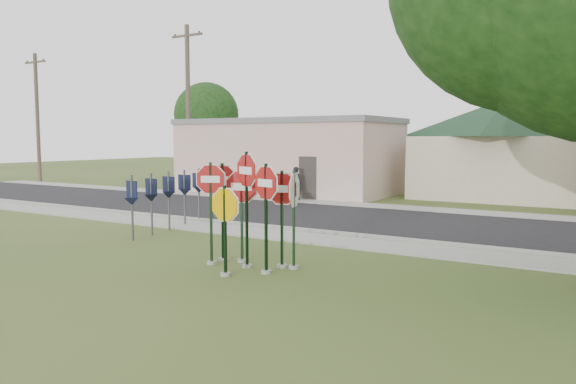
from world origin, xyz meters
The scene contains 20 objects.
ground centered at (0.00, 0.00, 0.00)m, with size 120.00×120.00×0.00m, color #34501E.
sidewalk_near centered at (0.00, 5.50, 0.03)m, with size 60.00×1.60×0.06m, color gray.
road centered at (0.00, 10.00, 0.02)m, with size 60.00×7.00×0.04m, color black.
sidewalk_far centered at (0.00, 14.30, 0.03)m, with size 60.00×1.60×0.06m, color gray.
curb centered at (0.00, 6.50, 0.07)m, with size 60.00×0.20×0.14m, color gray.
stop_sign_center centered at (0.07, 1.39, 1.85)m, with size 1.06×0.41×2.90m.
stop_sign_yellow centered at (0.14, 0.47, 1.29)m, with size 1.09×0.24×2.16m.
stop_sign_left centered at (-0.88, 1.22, 1.62)m, with size 0.93×0.46×2.62m.
stop_sign_right centered at (0.80, 1.14, 1.65)m, with size 1.06×0.33×2.64m.
stop_sign_back_right centered at (0.79, 1.82, 1.51)m, with size 1.05×0.29×2.45m.
stop_sign_back_left centered at (-0.38, 1.82, 1.54)m, with size 1.09×0.40×2.48m.
stop_sign_far_right centered at (1.10, 1.87, 1.52)m, with size 0.29×1.09×2.45m.
stop_sign_far_left centered at (-0.87, 1.67, 1.60)m, with size 0.47×0.94×2.58m.
route_sign_row centered at (-5.40, 4.50, 1.22)m, with size 1.43×4.63×2.00m.
building_stucco centered at (-9.00, 18.00, 2.15)m, with size 12.20×6.20×4.20m.
building_house centered at (2.00, 22.00, 3.65)m, with size 11.60×11.60×6.20m.
utility_pole_near centered at (-14.00, 15.20, 4.97)m, with size 2.20×0.26×9.50m.
utility_pole_far centered at (-28.00, 15.20, 4.71)m, with size 2.20×0.26×9.00m.
bg_tree_left centered at (-20.00, 24.00, 4.88)m, with size 4.90×4.90×7.35m.
pedestrian centered at (-6.33, 14.44, 0.88)m, with size 0.60×0.39×1.65m, color black.
Camera 1 is at (7.86, -9.37, 3.09)m, focal length 35.00 mm.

